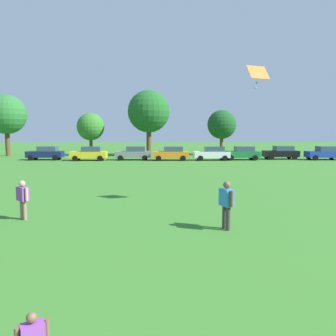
% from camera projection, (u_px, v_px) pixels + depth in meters
% --- Properties ---
extents(ground_plane, '(160.00, 160.00, 0.00)m').
position_uv_depth(ground_plane, '(135.00, 170.00, 31.25)').
color(ground_plane, '#387528').
extents(adult_bystander, '(0.50, 0.80, 1.77)m').
position_uv_depth(adult_bystander, '(227.00, 201.00, 12.42)').
color(adult_bystander, '#3F3833').
rests_on(adult_bystander, ground).
extents(bystander_near_trees, '(0.58, 0.56, 1.58)m').
position_uv_depth(bystander_near_trees, '(23.00, 196.00, 13.86)').
color(bystander_near_trees, '#8C7259').
rests_on(bystander_near_trees, ground).
extents(kite, '(1.12, 0.78, 1.06)m').
position_uv_depth(kite, '(258.00, 74.00, 15.83)').
color(kite, orange).
extents(parked_car_navy_0, '(4.30, 2.02, 1.68)m').
position_uv_depth(parked_car_navy_0, '(46.00, 153.00, 42.57)').
color(parked_car_navy_0, '#141E4C').
rests_on(parked_car_navy_0, ground).
extents(parked_car_yellow_1, '(4.30, 2.02, 1.68)m').
position_uv_depth(parked_car_yellow_1, '(89.00, 153.00, 41.72)').
color(parked_car_yellow_1, yellow).
rests_on(parked_car_yellow_1, ground).
extents(parked_car_gray_2, '(4.30, 2.02, 1.68)m').
position_uv_depth(parked_car_gray_2, '(134.00, 153.00, 42.39)').
color(parked_car_gray_2, slate).
rests_on(parked_car_gray_2, ground).
extents(parked_car_orange_3, '(4.30, 2.02, 1.68)m').
position_uv_depth(parked_car_orange_3, '(171.00, 153.00, 41.91)').
color(parked_car_orange_3, orange).
rests_on(parked_car_orange_3, ground).
extents(parked_car_white_4, '(4.30, 2.02, 1.68)m').
position_uv_depth(parked_car_white_4, '(212.00, 153.00, 41.98)').
color(parked_car_white_4, white).
rests_on(parked_car_white_4, ground).
extents(parked_car_green_5, '(4.30, 2.02, 1.68)m').
position_uv_depth(parked_car_green_5, '(242.00, 153.00, 42.49)').
color(parked_car_green_5, '#196B38').
rests_on(parked_car_green_5, ground).
extents(parked_car_black_6, '(4.30, 2.02, 1.68)m').
position_uv_depth(parked_car_black_6, '(281.00, 152.00, 43.58)').
color(parked_car_black_6, black).
rests_on(parked_car_black_6, ground).
extents(parked_car_blue_7, '(4.30, 2.02, 1.68)m').
position_uv_depth(parked_car_blue_7, '(325.00, 153.00, 42.69)').
color(parked_car_blue_7, '#1E38AD').
rests_on(parked_car_blue_7, ground).
extents(tree_far_left, '(5.55, 5.55, 8.66)m').
position_uv_depth(tree_far_left, '(6.00, 115.00, 48.68)').
color(tree_far_left, brown).
rests_on(tree_far_left, ground).
extents(tree_left, '(3.93, 3.93, 6.13)m').
position_uv_depth(tree_left, '(91.00, 127.00, 49.69)').
color(tree_left, brown).
rests_on(tree_left, ground).
extents(tree_right, '(5.95, 5.95, 9.28)m').
position_uv_depth(tree_right, '(149.00, 112.00, 48.92)').
color(tree_right, brown).
rests_on(tree_right, ground).
extents(tree_far_right, '(4.24, 4.24, 6.61)m').
position_uv_depth(tree_far_right, '(222.00, 125.00, 50.80)').
color(tree_far_right, brown).
rests_on(tree_far_right, ground).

